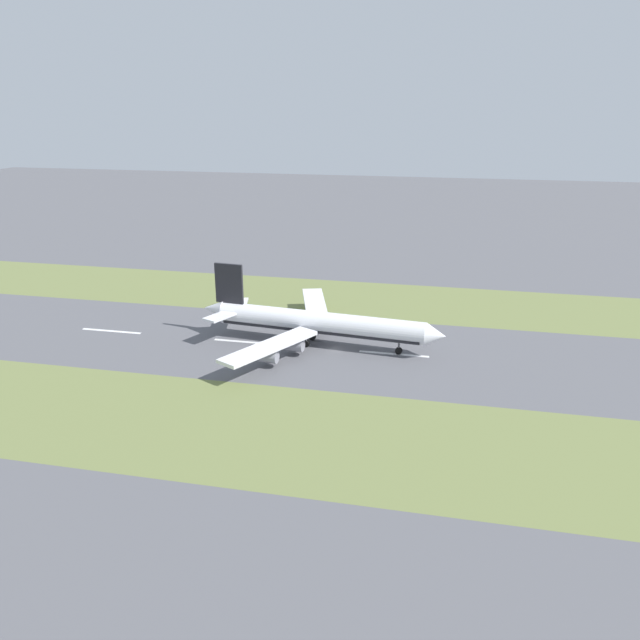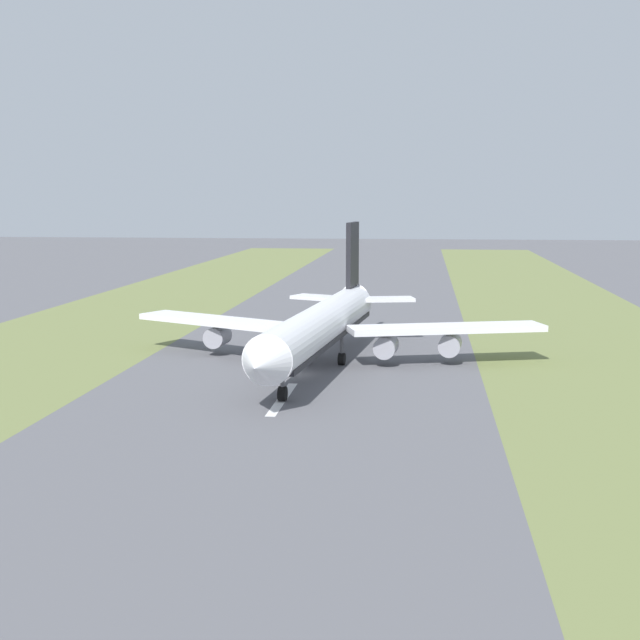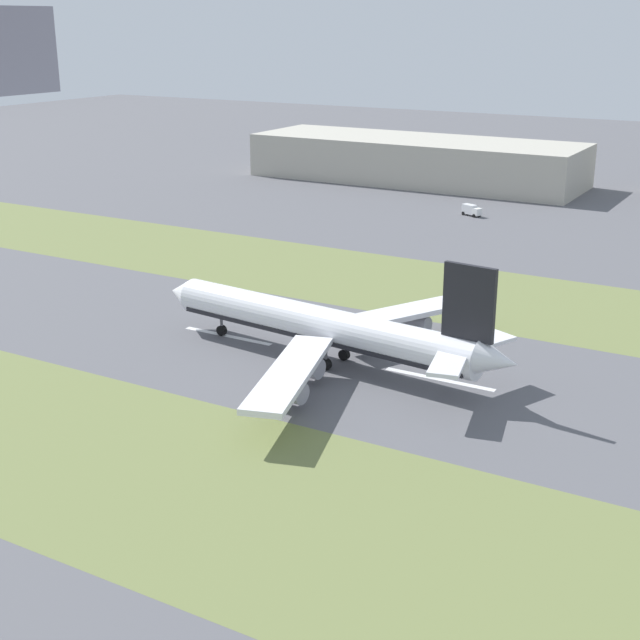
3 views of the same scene
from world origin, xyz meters
The scene contains 6 objects.
ground_plane centered at (0.00, 0.00, 0.00)m, with size 800.00×800.00×0.00m, color #56565B.
grass_median_west centered at (-45.00, 0.00, 0.00)m, with size 40.00×600.00×0.01m, color olive.
centreline_dash_near centered at (0.00, -64.74, 0.01)m, with size 1.20×18.00×0.01m, color silver.
centreline_dash_mid centered at (0.00, -24.74, 0.01)m, with size 1.20×18.00×0.01m, color silver.
centreline_dash_far centered at (0.00, 15.26, 0.01)m, with size 1.20×18.00×0.01m, color silver.
airplane_main_jet centered at (-2.50, -6.64, 6.02)m, with size 63.82×67.21×20.20m.
Camera 2 is at (-16.83, 120.36, 24.50)m, focal length 50.00 mm.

